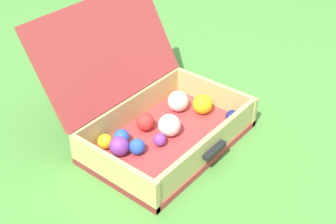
# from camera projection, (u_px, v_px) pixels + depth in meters

# --- Properties ---
(ground_plane) EXTENTS (16.00, 16.00, 0.00)m
(ground_plane) POSITION_uv_depth(u_px,v_px,m) (185.00, 131.00, 1.71)
(ground_plane) COLOR #4C8C38
(open_suitcase) EXTENTS (0.58, 0.58, 0.45)m
(open_suitcase) POSITION_uv_depth(u_px,v_px,m) (152.00, 111.00, 1.64)
(open_suitcase) COLOR #B23838
(open_suitcase) RESTS_ON ground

